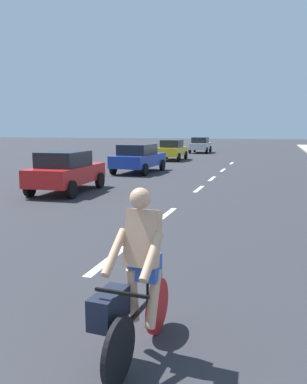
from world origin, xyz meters
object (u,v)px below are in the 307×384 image
at_px(parked_car_red, 66,171).
at_px(parked_car_yellow, 172,149).
at_px(cyclist, 135,282).
at_px(parked_car_silver, 200,145).
at_px(parked_car_blue, 139,157).

relative_size(parked_car_red, parked_car_yellow, 1.03).
bearing_deg(parked_car_red, cyclist, -60.10).
distance_m(parked_car_yellow, parked_car_silver, 10.20).
relative_size(cyclist, parked_car_silver, 0.46).
relative_size(cyclist, parked_car_yellow, 0.48).
xyz_separation_m(cyclist, parked_car_silver, (-5.86, 36.50, 0.01)).
bearing_deg(parked_car_blue, cyclist, -68.71).
xyz_separation_m(cyclist, parked_car_blue, (-5.86, 17.23, 0.01)).
distance_m(parked_car_red, parked_car_yellow, 16.52).
xyz_separation_m(cyclist, parked_car_yellow, (-6.23, 26.31, 0.00)).
distance_m(cyclist, parked_car_blue, 18.20).
relative_size(cyclist, parked_car_blue, 0.42).
bearing_deg(parked_car_silver, parked_car_blue, -91.11).
height_order(cyclist, parked_car_yellow, cyclist).
relative_size(parked_car_red, parked_car_blue, 0.91).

